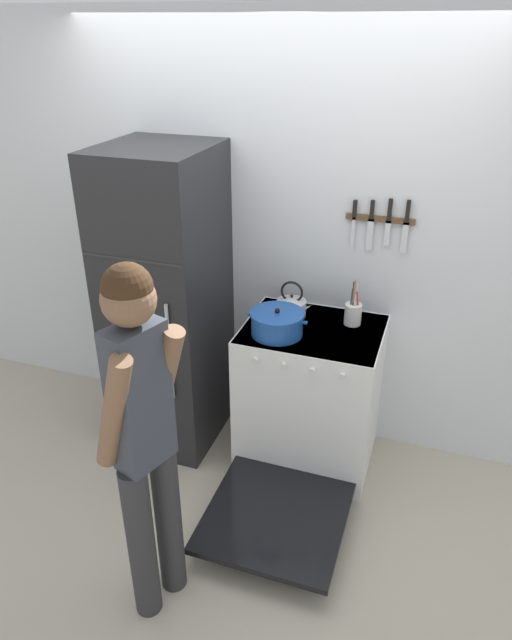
% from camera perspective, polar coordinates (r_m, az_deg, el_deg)
% --- Properties ---
extents(ground_plane, '(14.00, 14.00, 0.00)m').
position_cam_1_polar(ground_plane, '(4.06, 2.05, -9.54)').
color(ground_plane, '#B2A893').
extents(wall_back, '(10.00, 0.06, 2.55)m').
position_cam_1_polar(wall_back, '(3.47, 2.55, 7.78)').
color(wall_back, silver).
rests_on(wall_back, ground_plane).
extents(refrigerator, '(0.61, 0.70, 1.87)m').
position_cam_1_polar(refrigerator, '(3.50, -8.90, 1.63)').
color(refrigerator, black).
rests_on(refrigerator, ground_plane).
extents(stove_range, '(0.79, 1.35, 0.91)m').
position_cam_1_polar(stove_range, '(3.46, 5.23, -7.85)').
color(stove_range, white).
rests_on(stove_range, ground_plane).
extents(dutch_oven_pot, '(0.34, 0.30, 0.16)m').
position_cam_1_polar(dutch_oven_pot, '(3.15, 2.12, -0.31)').
color(dutch_oven_pot, '#1E4C9E').
rests_on(dutch_oven_pot, stove_range).
extents(tea_kettle, '(0.22, 0.17, 0.22)m').
position_cam_1_polar(tea_kettle, '(3.36, 3.60, 1.47)').
color(tea_kettle, silver).
rests_on(tea_kettle, stove_range).
extents(utensil_jar, '(0.10, 0.10, 0.28)m').
position_cam_1_polar(utensil_jar, '(3.30, 9.67, 0.71)').
color(utensil_jar, silver).
rests_on(utensil_jar, stove_range).
extents(person, '(0.35, 0.41, 1.72)m').
position_cam_1_polar(person, '(2.39, -11.15, -11.04)').
color(person, '#2D2D30').
rests_on(person, ground_plane).
extents(wall_knife_strip, '(0.38, 0.03, 0.31)m').
position_cam_1_polar(wall_knife_strip, '(3.25, 12.41, 9.90)').
color(wall_knife_strip, brown).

